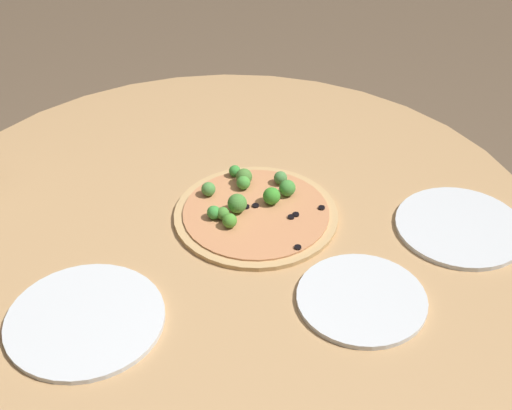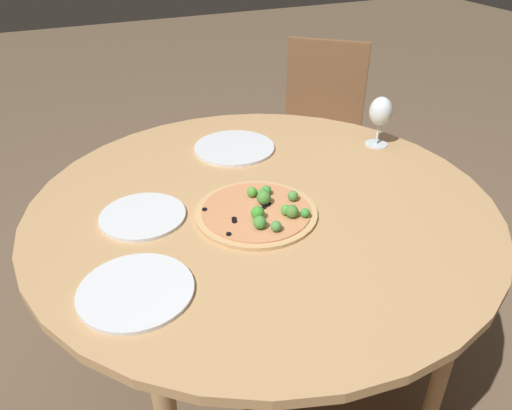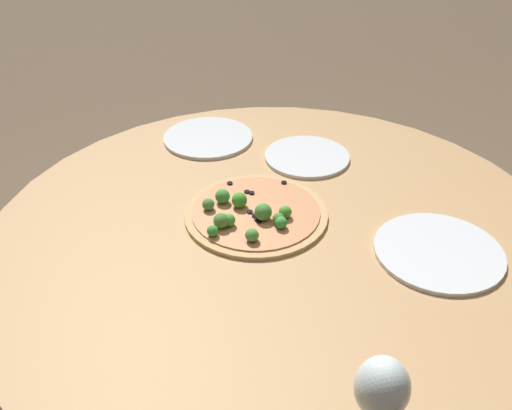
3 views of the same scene
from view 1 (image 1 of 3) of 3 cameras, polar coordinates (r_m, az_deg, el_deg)
dining_table at (r=1.50m, az=-2.58°, el=-3.33°), size 1.33×1.33×0.73m
pizza at (r=1.47m, az=-0.13°, el=-0.40°), size 0.34×0.34×0.05m
plate_near at (r=1.30m, az=8.45°, el=-7.44°), size 0.23×0.23×0.01m
plate_far at (r=1.29m, az=-13.51°, el=-8.89°), size 0.28×0.28×0.01m
plate_side at (r=1.50m, az=16.01°, el=-1.68°), size 0.26×0.26×0.01m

